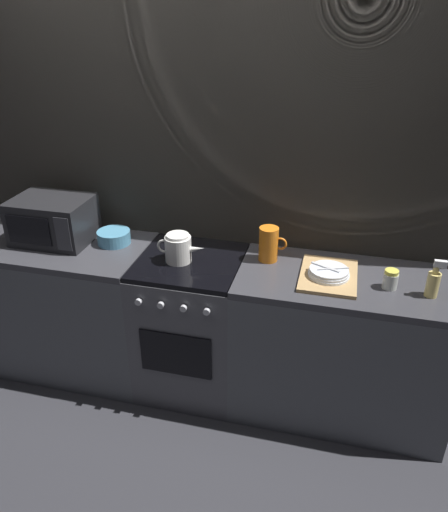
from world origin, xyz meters
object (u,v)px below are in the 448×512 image
(spice_jar, at_px, (391,279))
(pitcher, at_px, (269,244))
(kettle, at_px, (178,248))
(spray_bottle, at_px, (433,282))
(microwave, at_px, (53,220))
(stove_unit, at_px, (192,324))
(dish_pile, at_px, (329,274))
(mixing_bowl, at_px, (114,237))

(spice_jar, bearing_deg, pitcher, 166.88)
(kettle, relative_size, spice_jar, 2.71)
(spray_bottle, bearing_deg, pitcher, 168.01)
(microwave, relative_size, kettle, 1.62)
(microwave, height_order, pitcher, microwave)
(stove_unit, distance_m, spray_bottle, 1.41)
(spice_jar, relative_size, spray_bottle, 0.52)
(dish_pile, bearing_deg, mixing_bowl, 175.05)
(kettle, height_order, spray_bottle, spray_bottle)
(mixing_bowl, height_order, spray_bottle, spray_bottle)
(spice_jar, bearing_deg, spray_bottle, -8.19)
(mixing_bowl, bearing_deg, spray_bottle, -5.30)
(dish_pile, bearing_deg, microwave, 177.79)
(pitcher, height_order, dish_pile, pitcher)
(stove_unit, xyz_separation_m, kettle, (-0.05, -0.03, 0.53))
(stove_unit, bearing_deg, spray_bottle, -3.16)
(microwave, height_order, mixing_bowl, microwave)
(spice_jar, xyz_separation_m, spray_bottle, (0.20, -0.03, 0.03))
(kettle, bearing_deg, microwave, 174.85)
(mixing_bowl, bearing_deg, microwave, -172.58)
(kettle, distance_m, pitcher, 0.51)
(kettle, distance_m, spice_jar, 1.16)
(microwave, relative_size, spray_bottle, 2.27)
(dish_pile, height_order, spray_bottle, spray_bottle)
(microwave, bearing_deg, dish_pile, -2.21)
(mixing_bowl, xyz_separation_m, spice_jar, (1.61, -0.14, 0.01))
(microwave, distance_m, pitcher, 1.32)
(kettle, xyz_separation_m, pitcher, (0.49, 0.14, 0.02))
(stove_unit, xyz_separation_m, mixing_bowl, (-0.51, 0.10, 0.49))
(kettle, bearing_deg, stove_unit, 26.07)
(spray_bottle, bearing_deg, spice_jar, 171.81)
(mixing_bowl, relative_size, spray_bottle, 0.99)
(stove_unit, distance_m, microwave, 1.06)
(mixing_bowl, xyz_separation_m, pitcher, (0.95, 0.01, 0.06))
(stove_unit, xyz_separation_m, spice_jar, (1.10, -0.04, 0.50))
(microwave, bearing_deg, stove_unit, -3.14)
(spray_bottle, bearing_deg, mixing_bowl, 174.70)
(pitcher, bearing_deg, spice_jar, -13.12)
(pitcher, xyz_separation_m, dish_pile, (0.35, -0.13, -0.08))
(kettle, distance_m, spray_bottle, 1.36)
(stove_unit, xyz_separation_m, spray_bottle, (1.30, -0.07, 0.53))
(spray_bottle, bearing_deg, microwave, 176.85)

